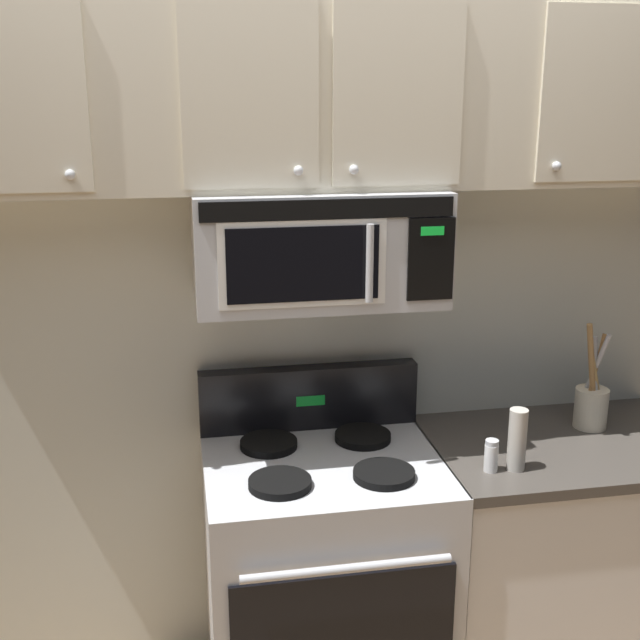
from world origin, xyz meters
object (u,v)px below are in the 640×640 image
object	(u,v)px
utensil_crock_cream	(591,401)
pepper_mill	(517,440)
stove_range	(324,579)
salt_shaker	(491,456)
over_range_microwave	(317,246)

from	to	relation	value
utensil_crock_cream	pepper_mill	size ratio (longest dim) A/B	1.93
stove_range	pepper_mill	bearing A→B (deg)	-15.68
stove_range	utensil_crock_cream	xyz separation A→B (m)	(0.97, 0.10, 0.53)
salt_shaker	utensil_crock_cream	bearing A→B (deg)	28.77
stove_range	utensil_crock_cream	bearing A→B (deg)	5.83
pepper_mill	over_range_microwave	bearing A→B (deg)	154.26
over_range_microwave	pepper_mill	xyz separation A→B (m)	(0.58, -0.28, -0.58)
over_range_microwave	pepper_mill	distance (m)	0.86
utensil_crock_cream	salt_shaker	world-z (taller)	utensil_crock_cream
stove_range	pepper_mill	xyz separation A→B (m)	(0.58, -0.16, 0.53)
stove_range	pepper_mill	distance (m)	0.80
utensil_crock_cream	salt_shaker	size ratio (longest dim) A/B	3.72
salt_shaker	over_range_microwave	bearing A→B (deg)	150.95
salt_shaker	pepper_mill	xyz separation A→B (m)	(0.08, -0.00, 0.05)
over_range_microwave	utensil_crock_cream	bearing A→B (deg)	-1.05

